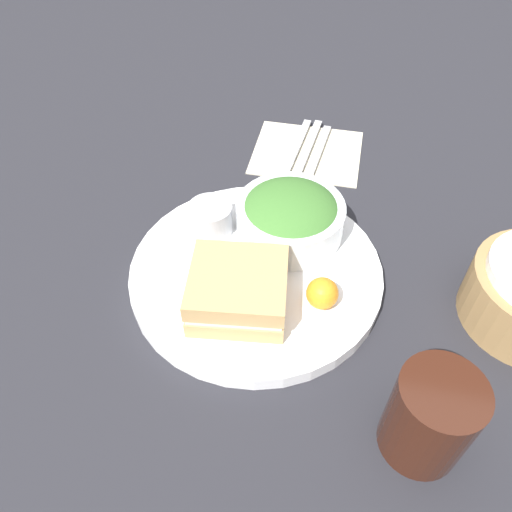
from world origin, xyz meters
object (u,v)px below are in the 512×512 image
at_px(sandwich, 238,290).
at_px(dressing_cup, 211,218).
at_px(knife, 307,149).
at_px(salad_bowl, 290,216).
at_px(fork, 296,147).
at_px(drink_glass, 430,417).
at_px(spoon, 318,151).
at_px(plate, 256,272).

distance_m(sandwich, dressing_cup, 0.13).
bearing_deg(knife, salad_bowl, -173.51).
bearing_deg(fork, sandwich, -177.27).
xyz_separation_m(dressing_cup, knife, (-0.22, 0.10, -0.03)).
xyz_separation_m(dressing_cup, drink_glass, (0.22, 0.27, 0.01)).
bearing_deg(spoon, drink_glass, -155.70).
height_order(drink_glass, spoon, drink_glass).
bearing_deg(dressing_cup, sandwich, 29.39).
bearing_deg(drink_glass, fork, -157.19).
xyz_separation_m(fork, knife, (0.00, 0.02, 0.00)).
relative_size(plate, knife, 1.83).
relative_size(dressing_cup, knife, 0.34).
xyz_separation_m(drink_glass, fork, (-0.45, -0.19, -0.04)).
distance_m(dressing_cup, drink_glass, 0.35).
bearing_deg(spoon, fork, 90.00).
bearing_deg(dressing_cup, fork, 160.54).
relative_size(sandwich, drink_glass, 1.15).
distance_m(dressing_cup, fork, 0.24).
bearing_deg(knife, drink_glass, -153.72).
xyz_separation_m(knife, spoon, (0.00, 0.02, 0.00)).
relative_size(plate, drink_glass, 3.01).
height_order(sandwich, knife, sandwich).
bearing_deg(plate, dressing_cup, -126.61).
height_order(dressing_cup, drink_glass, drink_glass).
bearing_deg(spoon, salad_bowl, -178.54).
bearing_deg(fork, spoon, -90.00).
height_order(drink_glass, knife, drink_glass).
bearing_deg(spoon, knife, 90.00).
bearing_deg(spoon, plate, 176.25).
distance_m(salad_bowl, spoon, 0.21).
bearing_deg(sandwich, plate, 172.64).
height_order(dressing_cup, fork, dressing_cup).
distance_m(salad_bowl, knife, 0.21).
xyz_separation_m(plate, fork, (-0.27, 0.01, -0.00)).
bearing_deg(dressing_cup, drink_glass, 50.00).
distance_m(drink_glass, knife, 0.48).
height_order(sandwich, salad_bowl, salad_bowl).
bearing_deg(sandwich, spoon, 171.17).
relative_size(fork, knife, 0.95).
xyz_separation_m(plate, spoon, (-0.27, 0.04, -0.00)).
distance_m(dressing_cup, spoon, 0.25).
xyz_separation_m(sandwich, knife, (-0.33, 0.03, -0.04)).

